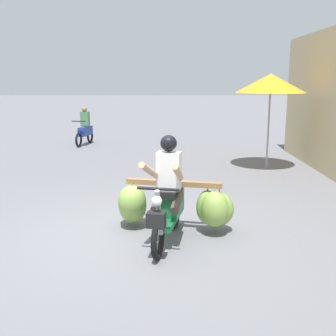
{
  "coord_description": "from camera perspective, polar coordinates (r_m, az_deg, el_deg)",
  "views": [
    {
      "loc": [
        0.64,
        -5.96,
        2.34
      ],
      "look_at": [
        0.59,
        0.71,
        0.9
      ],
      "focal_mm": 43.55,
      "sensor_mm": 36.0,
      "label": 1
    }
  ],
  "objects": [
    {
      "name": "ground_plane",
      "position": [
        6.43,
        -5.4,
        -9.19
      ],
      "size": [
        120.0,
        120.0,
        0.0
      ],
      "primitive_type": "plane",
      "color": "slate"
    },
    {
      "name": "market_umbrella_near_shop",
      "position": [
        11.12,
        14.17,
        11.42
      ],
      "size": [
        1.82,
        1.82,
        2.51
      ],
      "color": "#99999E",
      "rests_on": "ground"
    },
    {
      "name": "motorbike_distant_ahead_left",
      "position": [
        15.38,
        -11.54,
        5.33
      ],
      "size": [
        0.55,
        1.61,
        1.4
      ],
      "color": "black",
      "rests_on": "ground"
    },
    {
      "name": "motorbike_main_loaded",
      "position": [
        6.26,
        0.89,
        -4.9
      ],
      "size": [
        1.93,
        1.83,
        1.58
      ],
      "color": "black",
      "rests_on": "ground"
    }
  ]
}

